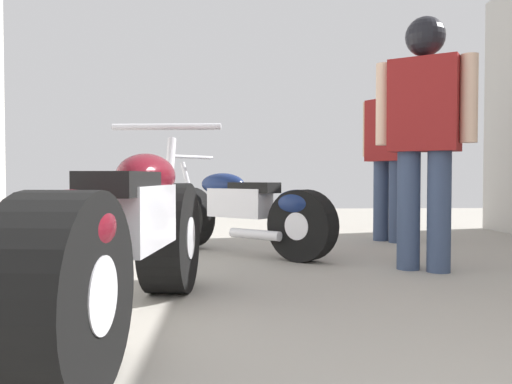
{
  "coord_description": "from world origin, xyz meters",
  "views": [
    {
      "loc": [
        -0.25,
        0.13,
        0.66
      ],
      "look_at": [
        -0.09,
        3.33,
        0.56
      ],
      "focal_mm": 36.22,
      "sensor_mm": 36.0,
      "label": 1
    }
  ],
  "objects": [
    {
      "name": "mechanic_with_helmet",
      "position": [
        1.09,
        3.64,
        1.05
      ],
      "size": [
        0.63,
        0.47,
        1.75
      ],
      "color": "#384766",
      "rests_on": "ground_plane"
    },
    {
      "name": "motorcycle_maroon_cruiser",
      "position": [
        -0.67,
        2.32,
        0.39
      ],
      "size": [
        0.6,
        2.03,
        0.95
      ],
      "color": "black",
      "rests_on": "ground_plane"
    },
    {
      "name": "motorcycle_black_naked",
      "position": [
        -0.14,
        4.45,
        0.36
      ],
      "size": [
        1.48,
        1.3,
        0.85
      ],
      "color": "black",
      "rests_on": "ground_plane"
    },
    {
      "name": "ground_plane",
      "position": [
        0.0,
        3.07,
        0.0
      ],
      "size": [
        14.73,
        14.73,
        0.0
      ],
      "primitive_type": "plane",
      "color": "#9E998E"
    },
    {
      "name": "mechanic_in_blue",
      "position": [
        1.34,
        5.22,
        0.94
      ],
      "size": [
        0.45,
        0.62,
        1.67
      ],
      "color": "#384766",
      "rests_on": "ground_plane"
    }
  ]
}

